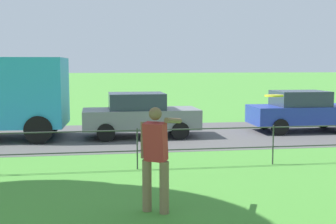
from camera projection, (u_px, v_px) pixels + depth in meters
name	position (u px, v px, depth m)	size (l,w,h in m)	color
street_strip	(77.00, 137.00, 14.88)	(80.00, 6.10, 0.01)	#565454
park_fence	(64.00, 144.00, 9.98)	(30.85, 0.04, 1.00)	#333833
person_thrower	(156.00, 156.00, 7.20)	(0.77, 0.67, 1.80)	#846B4C
frisbee	(274.00, 96.00, 6.16)	(0.29, 0.29, 0.03)	yellow
car_grey_far_right	(140.00, 115.00, 14.94)	(4.03, 1.87, 1.54)	slate
car_blue_far_left	(302.00, 111.00, 16.18)	(4.02, 1.86, 1.54)	#233899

